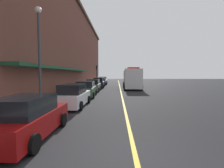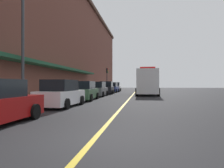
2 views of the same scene
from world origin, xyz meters
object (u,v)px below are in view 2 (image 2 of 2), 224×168
(parked_car_1, at_px, (61,94))
(parked_car_3, at_px, (98,90))
(parking_meter_0, at_px, (80,88))
(traffic_light_near, at_px, (107,75))
(parked_car_5, at_px, (112,88))
(street_lamp_left, at_px, (23,36))
(box_truck, at_px, (147,82))
(parked_car_4, at_px, (107,88))
(parked_car_6, at_px, (115,87))
(parking_meter_1, at_px, (60,89))
(parking_meter_3, at_px, (103,86))
(parking_meter_2, at_px, (68,88))
(parked_car_2, at_px, (84,91))

(parked_car_1, relative_size, parked_car_3, 1.00)
(parking_meter_0, xyz_separation_m, traffic_light_near, (0.06, 17.18, 2.10))
(parked_car_5, height_order, street_lamp_left, street_lamp_left)
(box_truck, xyz_separation_m, traffic_light_near, (-7.25, 10.47, 1.49))
(parked_car_4, bearing_deg, parked_car_6, -1.70)
(parked_car_3, distance_m, street_lamp_left, 13.09)
(parked_car_3, height_order, box_truck, box_truck)
(parking_meter_1, distance_m, traffic_light_near, 22.72)
(street_lamp_left, bearing_deg, traffic_light_near, 88.60)
(parked_car_3, bearing_deg, street_lamp_left, 170.61)
(parked_car_6, distance_m, box_truck, 14.37)
(parked_car_6, relative_size, street_lamp_left, 0.64)
(parking_meter_3, xyz_separation_m, street_lamp_left, (-0.60, -23.77, 3.34))
(parked_car_1, distance_m, street_lamp_left, 4.26)
(parked_car_1, height_order, parking_meter_3, parked_car_1)
(parking_meter_1, relative_size, parking_meter_3, 1.00)
(box_truck, xyz_separation_m, parking_meter_3, (-7.31, 7.19, -0.61))
(parked_car_6, height_order, parking_meter_1, parked_car_6)
(parking_meter_2, bearing_deg, parked_car_3, 77.27)
(parked_car_2, height_order, parked_car_6, parked_car_6)
(box_truck, relative_size, parking_meter_3, 6.75)
(parked_car_2, height_order, parked_car_5, parked_car_5)
(parking_meter_1, xyz_separation_m, parking_meter_2, (0.00, 1.88, 0.00))
(parking_meter_3, bearing_deg, parked_car_5, 25.70)
(parked_car_2, distance_m, parking_meter_1, 2.53)
(parked_car_4, relative_size, parking_meter_1, 3.34)
(parking_meter_1, height_order, traffic_light_near, traffic_light_near)
(parked_car_2, bearing_deg, parking_meter_2, 96.39)
(parked_car_2, bearing_deg, parked_car_3, -2.11)
(parking_meter_1, bearing_deg, parked_car_5, 86.05)
(parked_car_6, xyz_separation_m, parking_meter_2, (-1.33, -23.31, 0.22))
(parked_car_4, height_order, box_truck, box_truck)
(parked_car_5, bearing_deg, traffic_light_near, 28.47)
(parked_car_6, distance_m, parking_meter_0, 19.79)
(parked_car_4, bearing_deg, parking_meter_2, 171.00)
(parking_meter_0, height_order, street_lamp_left, street_lamp_left)
(parking_meter_1, bearing_deg, box_truck, 58.98)
(box_truck, xyz_separation_m, parking_meter_1, (-7.31, -12.15, -0.61))
(parked_car_3, relative_size, parking_meter_0, 3.43)
(parking_meter_1, xyz_separation_m, street_lamp_left, (-0.60, -4.43, 3.34))
(parked_car_5, bearing_deg, parking_meter_0, 176.21)
(parked_car_6, bearing_deg, parking_meter_2, 174.59)
(parked_car_3, distance_m, parked_car_6, 17.19)
(box_truck, relative_size, parking_meter_2, 6.75)
(parked_car_5, bearing_deg, parked_car_6, 2.23)
(parked_car_2, height_order, street_lamp_left, street_lamp_left)
(parked_car_4, relative_size, parking_meter_3, 3.34)
(parked_car_5, bearing_deg, parked_car_1, -178.15)
(parking_meter_2, bearing_deg, parked_car_1, -74.54)
(parked_car_2, bearing_deg, parked_car_5, -2.20)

